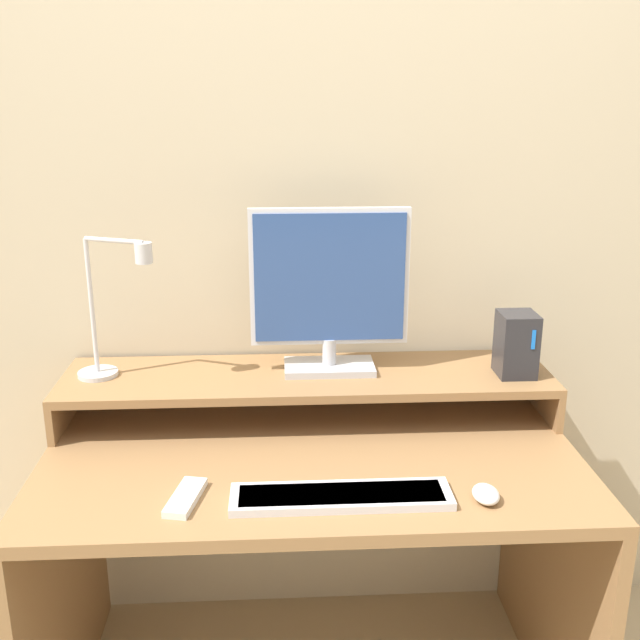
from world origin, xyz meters
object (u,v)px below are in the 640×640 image
object	(u,v)px
monitor	(329,289)
router_dock	(516,344)
keyboard	(341,496)
mouse	(486,494)
desk_lamp	(112,316)
remote_control	(185,498)

from	to	relation	value
monitor	router_dock	world-z (taller)	monitor
keyboard	mouse	size ratio (longest dim) A/B	5.98
desk_lamp	keyboard	size ratio (longest dim) A/B	0.79
desk_lamp	remote_control	world-z (taller)	desk_lamp
desk_lamp	router_dock	world-z (taller)	desk_lamp
keyboard	mouse	xyz separation A→B (m)	(0.30, -0.02, 0.01)
desk_lamp	remote_control	size ratio (longest dim) A/B	2.36
router_dock	desk_lamp	bearing A→B (deg)	178.26
monitor	keyboard	size ratio (longest dim) A/B	0.92
desk_lamp	keyboard	distance (m)	0.75
desk_lamp	mouse	distance (m)	0.99
router_dock	monitor	bearing A→B (deg)	173.05
router_dock	mouse	bearing A→B (deg)	-113.40
router_dock	mouse	size ratio (longest dim) A/B	2.13
router_dock	mouse	world-z (taller)	router_dock
remote_control	monitor	bearing A→B (deg)	53.01
mouse	remote_control	size ratio (longest dim) A/B	0.50
desk_lamp	remote_control	bearing A→B (deg)	-62.44
remote_control	desk_lamp	bearing A→B (deg)	117.56
router_dock	keyboard	size ratio (longest dim) A/B	0.36
desk_lamp	router_dock	xyz separation A→B (m)	(1.03, -0.03, -0.08)
monitor	mouse	bearing A→B (deg)	-57.95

